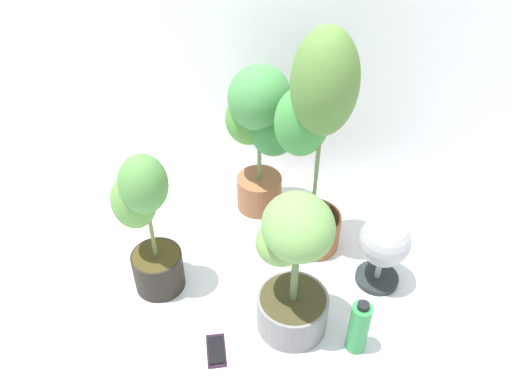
# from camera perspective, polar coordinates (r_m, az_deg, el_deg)

# --- Properties ---
(ground_plane) EXTENTS (8.00, 8.00, 0.00)m
(ground_plane) POSITION_cam_1_polar(r_m,az_deg,el_deg) (2.19, -3.61, -10.12)
(ground_plane) COLOR silver
(ground_plane) RESTS_ON ground
(potted_plant_back_center) EXTENTS (0.39, 0.36, 0.74)m
(potted_plant_back_center) POSITION_cam_1_polar(r_m,az_deg,el_deg) (2.28, 0.43, 7.26)
(potted_plant_back_center) COLOR brown
(potted_plant_back_center) RESTS_ON ground
(potted_plant_front_right) EXTENTS (0.34, 0.34, 0.62)m
(potted_plant_front_right) POSITION_cam_1_polar(r_m,az_deg,el_deg) (1.82, 4.12, -8.07)
(potted_plant_front_right) COLOR slate
(potted_plant_front_right) RESTS_ON ground
(potted_plant_back_right) EXTENTS (0.37, 0.32, 1.01)m
(potted_plant_back_right) POSITION_cam_1_polar(r_m,az_deg,el_deg) (2.00, 6.66, 6.92)
(potted_plant_back_right) COLOR brown
(potted_plant_back_right) RESTS_ON ground
(potted_plant_front_left) EXTENTS (0.27, 0.22, 0.66)m
(potted_plant_front_left) POSITION_cam_1_polar(r_m,az_deg,el_deg) (1.99, -12.10, -3.24)
(potted_plant_front_left) COLOR black
(potted_plant_front_left) RESTS_ON ground
(cell_phone) EXTENTS (0.12, 0.16, 0.01)m
(cell_phone) POSITION_cam_1_polar(r_m,az_deg,el_deg) (2.00, -4.45, -17.14)
(cell_phone) COLOR black
(cell_phone) RESTS_ON ground
(floor_fan) EXTENTS (0.22, 0.22, 0.33)m
(floor_fan) POSITION_cam_1_polar(r_m,az_deg,el_deg) (2.11, 14.05, -5.69)
(floor_fan) COLOR #222829
(floor_fan) RESTS_ON ground
(nutrient_bottle) EXTENTS (0.08, 0.08, 0.25)m
(nutrient_bottle) POSITION_cam_1_polar(r_m,az_deg,el_deg) (1.94, 11.36, -14.52)
(nutrient_bottle) COLOR #308A47
(nutrient_bottle) RESTS_ON ground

